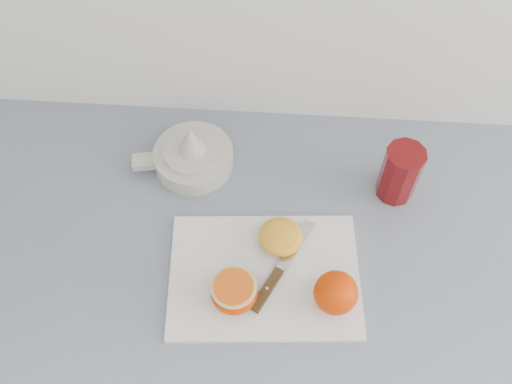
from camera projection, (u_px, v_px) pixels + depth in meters
counter at (305, 329)px, 1.39m from camera, size 2.48×0.64×0.89m
cutting_board at (264, 276)px, 0.98m from camera, size 0.34×0.25×0.01m
whole_orange at (336, 293)px, 0.92m from camera, size 0.07×0.07×0.07m
half_orange at (234, 292)px, 0.93m from camera, size 0.08×0.08×0.05m
squeezed_shell at (281, 237)px, 0.99m from camera, size 0.08×0.08×0.03m
paring_knife at (272, 282)px, 0.96m from camera, size 0.10×0.18×0.01m
citrus_juicer at (192, 155)px, 1.09m from camera, size 0.20×0.15×0.10m
red_tumbler at (399, 174)px, 1.04m from camera, size 0.07×0.07×0.12m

